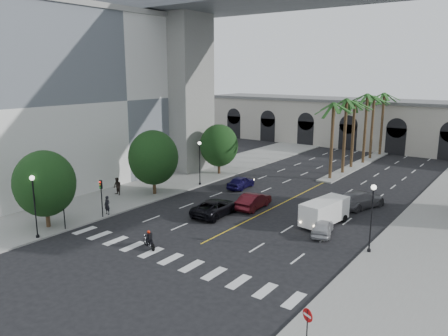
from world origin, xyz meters
TOP-DOWN VIEW (x-y plane):
  - ground at (0.00, 0.00)m, footprint 140.00×140.00m
  - sidewalk_left at (-15.00, 15.00)m, footprint 8.00×100.00m
  - sidewalk_right at (15.00, 15.00)m, footprint 8.00×100.00m
  - median at (0.00, 38.00)m, footprint 2.00×24.00m
  - building_left at (-27.00, 12.00)m, footprint 16.50×32.50m
  - pier_building at (0.00, 55.00)m, footprint 71.00×10.50m
  - bridge at (3.42, 22.00)m, footprint 75.00×13.00m
  - palm_a at (0.00, 28.00)m, footprint 3.20×3.20m
  - palm_b at (0.10, 32.00)m, footprint 3.20×3.20m
  - palm_c at (-0.20, 36.00)m, footprint 3.20×3.20m
  - palm_d at (0.15, 40.00)m, footprint 3.20×3.20m
  - palm_e at (-0.10, 44.00)m, footprint 3.20×3.20m
  - palm_f at (0.20, 48.00)m, footprint 3.20×3.20m
  - street_tree_near at (-13.00, -3.00)m, footprint 5.20×5.20m
  - street_tree_mid at (-13.00, 10.00)m, footprint 5.44×5.44m
  - street_tree_far at (-13.00, 22.00)m, footprint 5.04×5.04m
  - lamp_post_left_near at (-11.40, -5.00)m, footprint 0.40×0.40m
  - lamp_post_left_far at (-11.40, 16.00)m, footprint 0.40×0.40m
  - lamp_post_right at (11.40, 8.00)m, footprint 0.40×0.40m
  - traffic_signal_near at (-11.30, -2.50)m, footprint 0.25×0.18m
  - traffic_signal_far at (-11.30, 1.50)m, footprint 0.25×0.18m
  - motorcycle_rider at (-2.69, -0.97)m, footprint 1.89×0.84m
  - car_a at (6.97, 9.58)m, footprint 2.60×4.17m
  - car_b at (-1.50, 12.27)m, footprint 2.01×4.92m
  - car_c at (-3.33, 8.39)m, footprint 2.84×5.70m
  - car_d at (6.98, 18.82)m, footprint 4.17×6.30m
  - car_e at (-6.80, 17.90)m, footprint 2.09×4.45m
  - cargo_van at (6.11, 11.91)m, footprint 2.79×5.54m
  - pedestrian_a at (-11.50, 2.24)m, footprint 0.68×0.48m
  - pedestrian_b at (-15.85, 7.21)m, footprint 1.01×0.83m
  - do_not_enter_sign at (13.00, -6.19)m, footprint 0.62×0.30m

SIDE VIEW (x-z plane):
  - ground at x=0.00m, z-range 0.00..0.00m
  - sidewalk_left at x=-15.00m, z-range 0.00..0.15m
  - sidewalk_right at x=15.00m, z-range 0.00..0.15m
  - median at x=0.00m, z-range 0.00..0.20m
  - motorcycle_rider at x=-2.69m, z-range -0.07..1.36m
  - car_a at x=6.97m, z-range 0.00..1.32m
  - car_e at x=-6.80m, z-range 0.00..1.47m
  - car_c at x=-3.33m, z-range 0.00..1.55m
  - car_b at x=-1.50m, z-range 0.00..1.59m
  - car_d at x=6.98m, z-range 0.00..1.70m
  - pedestrian_a at x=-11.50m, z-range 0.15..1.93m
  - pedestrian_b at x=-15.85m, z-range 0.15..2.07m
  - cargo_van at x=6.11m, z-range 0.13..2.39m
  - do_not_enter_sign at x=13.00m, z-range 0.61..3.32m
  - traffic_signal_near at x=-11.30m, z-range 0.69..4.34m
  - traffic_signal_far at x=-11.30m, z-range 0.69..4.34m
  - lamp_post_left_near at x=-11.40m, z-range 0.55..5.90m
  - lamp_post_left_far at x=-11.40m, z-range 0.55..5.90m
  - lamp_post_right at x=11.40m, z-range 0.55..5.90m
  - street_tree_far at x=-13.00m, z-range 0.56..7.24m
  - street_tree_near at x=-13.00m, z-range 0.58..7.47m
  - street_tree_mid at x=-13.00m, z-range 0.61..7.81m
  - pier_building at x=0.00m, z-range 0.02..8.52m
  - palm_c at x=-0.20m, z-range 3.86..13.96m
  - palm_a at x=0.00m, z-range 3.95..14.25m
  - palm_e at x=-0.10m, z-range 3.99..14.39m
  - palm_b at x=0.10m, z-range 4.07..14.67m
  - palm_f at x=0.20m, z-range 4.11..14.81m
  - palm_d at x=0.15m, z-range 4.20..15.10m
  - building_left at x=-27.00m, z-range 0.01..20.61m
  - bridge at x=3.42m, z-range 5.51..31.51m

